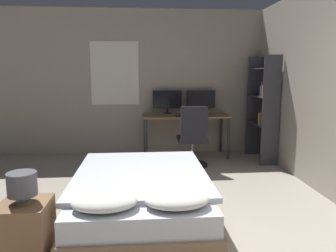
{
  "coord_description": "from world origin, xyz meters",
  "views": [
    {
      "loc": [
        -0.52,
        -2.16,
        1.55
      ],
      "look_at": [
        -0.13,
        2.66,
        0.75
      ],
      "focal_mm": 35.0,
      "sensor_mm": 36.0,
      "label": 1
    }
  ],
  "objects_px": {
    "monitor_left": "(167,100)",
    "office_chair": "(192,142)",
    "bed": "(141,196)",
    "desk": "(186,120)",
    "monitor_right": "(201,100)",
    "computer_mouse": "(204,115)",
    "bookshelf": "(264,105)",
    "nightstand": "(26,233)",
    "bedside_lamp": "(22,184)",
    "keyboard": "(187,116)"
  },
  "relations": [
    {
      "from": "bed",
      "to": "computer_mouse",
      "type": "distance_m",
      "value": 2.62
    },
    {
      "from": "office_chair",
      "to": "computer_mouse",
      "type": "bearing_deg",
      "value": 59.56
    },
    {
      "from": "bed",
      "to": "keyboard",
      "type": "bearing_deg",
      "value": 70.5
    },
    {
      "from": "nightstand",
      "to": "office_chair",
      "type": "xyz_separation_m",
      "value": [
        1.78,
        2.61,
        0.16
      ]
    },
    {
      "from": "nightstand",
      "to": "desk",
      "type": "xyz_separation_m",
      "value": [
        1.76,
        3.3,
        0.43
      ]
    },
    {
      "from": "monitor_right",
      "to": "office_chair",
      "type": "distance_m",
      "value": 1.15
    },
    {
      "from": "monitor_left",
      "to": "monitor_right",
      "type": "bearing_deg",
      "value": 0.0
    },
    {
      "from": "bedside_lamp",
      "to": "desk",
      "type": "xyz_separation_m",
      "value": [
        1.76,
        3.3,
        0.02
      ]
    },
    {
      "from": "desk",
      "to": "bookshelf",
      "type": "bearing_deg",
      "value": -16.6
    },
    {
      "from": "bed",
      "to": "bedside_lamp",
      "type": "distance_m",
      "value": 1.29
    },
    {
      "from": "bed",
      "to": "desk",
      "type": "distance_m",
      "value": 2.69
    },
    {
      "from": "nightstand",
      "to": "desk",
      "type": "bearing_deg",
      "value": 61.98
    },
    {
      "from": "computer_mouse",
      "to": "bookshelf",
      "type": "distance_m",
      "value": 1.05
    },
    {
      "from": "monitor_left",
      "to": "keyboard",
      "type": "distance_m",
      "value": 0.6
    },
    {
      "from": "bed",
      "to": "computer_mouse",
      "type": "relative_size",
      "value": 28.89
    },
    {
      "from": "monitor_right",
      "to": "bookshelf",
      "type": "xyz_separation_m",
      "value": [
        1.0,
        -0.62,
        -0.04
      ]
    },
    {
      "from": "monitor_left",
      "to": "keyboard",
      "type": "bearing_deg",
      "value": -55.09
    },
    {
      "from": "desk",
      "to": "keyboard",
      "type": "bearing_deg",
      "value": -90.0
    },
    {
      "from": "monitor_left",
      "to": "computer_mouse",
      "type": "distance_m",
      "value": 0.8
    },
    {
      "from": "bed",
      "to": "bedside_lamp",
      "type": "xyz_separation_m",
      "value": [
        -0.94,
        -0.77,
        0.43
      ]
    },
    {
      "from": "computer_mouse",
      "to": "bookshelf",
      "type": "bearing_deg",
      "value": -9.36
    },
    {
      "from": "office_chair",
      "to": "bedside_lamp",
      "type": "bearing_deg",
      "value": -124.31
    },
    {
      "from": "bed",
      "to": "keyboard",
      "type": "distance_m",
      "value": 2.5
    },
    {
      "from": "desk",
      "to": "monitor_right",
      "type": "relative_size",
      "value": 2.83
    },
    {
      "from": "monitor_left",
      "to": "bookshelf",
      "type": "distance_m",
      "value": 1.74
    },
    {
      "from": "desk",
      "to": "computer_mouse",
      "type": "distance_m",
      "value": 0.39
    },
    {
      "from": "monitor_left",
      "to": "bookshelf",
      "type": "xyz_separation_m",
      "value": [
        1.63,
        -0.62,
        -0.04
      ]
    },
    {
      "from": "desk",
      "to": "bookshelf",
      "type": "distance_m",
      "value": 1.41
    },
    {
      "from": "office_chair",
      "to": "monitor_right",
      "type": "bearing_deg",
      "value": 72.4
    },
    {
      "from": "bed",
      "to": "nightstand",
      "type": "height_order",
      "value": "bed"
    },
    {
      "from": "bookshelf",
      "to": "bed",
      "type": "bearing_deg",
      "value": -134.94
    },
    {
      "from": "monitor_left",
      "to": "office_chair",
      "type": "relative_size",
      "value": 0.54
    },
    {
      "from": "desk",
      "to": "keyboard",
      "type": "height_order",
      "value": "keyboard"
    },
    {
      "from": "bed",
      "to": "computer_mouse",
      "type": "xyz_separation_m",
      "value": [
        1.11,
        2.3,
        0.56
      ]
    },
    {
      "from": "monitor_left",
      "to": "office_chair",
      "type": "bearing_deg",
      "value": -69.75
    },
    {
      "from": "bed",
      "to": "office_chair",
      "type": "bearing_deg",
      "value": 65.42
    },
    {
      "from": "monitor_right",
      "to": "computer_mouse",
      "type": "xyz_separation_m",
      "value": [
        -0.02,
        -0.45,
        -0.23
      ]
    },
    {
      "from": "monitor_left",
      "to": "monitor_right",
      "type": "distance_m",
      "value": 0.63
    },
    {
      "from": "monitor_right",
      "to": "keyboard",
      "type": "bearing_deg",
      "value": -124.91
    },
    {
      "from": "bedside_lamp",
      "to": "office_chair",
      "type": "bearing_deg",
      "value": 55.69
    },
    {
      "from": "desk",
      "to": "monitor_right",
      "type": "height_order",
      "value": "monitor_right"
    },
    {
      "from": "monitor_right",
      "to": "bookshelf",
      "type": "distance_m",
      "value": 1.18
    },
    {
      "from": "desk",
      "to": "bookshelf",
      "type": "xyz_separation_m",
      "value": [
        1.32,
        -0.39,
        0.31
      ]
    },
    {
      "from": "bookshelf",
      "to": "nightstand",
      "type": "bearing_deg",
      "value": -136.57
    },
    {
      "from": "computer_mouse",
      "to": "bookshelf",
      "type": "height_order",
      "value": "bookshelf"
    },
    {
      "from": "monitor_left",
      "to": "keyboard",
      "type": "height_order",
      "value": "monitor_left"
    },
    {
      "from": "keyboard",
      "to": "computer_mouse",
      "type": "relative_size",
      "value": 5.96
    },
    {
      "from": "bed",
      "to": "office_chair",
      "type": "xyz_separation_m",
      "value": [
        0.84,
        1.84,
        0.17
      ]
    },
    {
      "from": "monitor_left",
      "to": "office_chair",
      "type": "xyz_separation_m",
      "value": [
        0.34,
        -0.92,
        -0.62
      ]
    },
    {
      "from": "bed",
      "to": "computer_mouse",
      "type": "bearing_deg",
      "value": 64.18
    }
  ]
}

